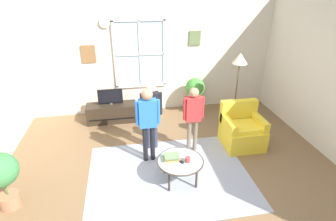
% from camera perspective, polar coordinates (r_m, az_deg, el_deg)
% --- Properties ---
extents(ground_plane, '(6.56, 6.23, 0.02)m').
position_cam_1_polar(ground_plane, '(4.70, 1.48, -14.44)').
color(ground_plane, brown).
extents(back_wall, '(5.96, 0.17, 2.81)m').
position_cam_1_polar(back_wall, '(6.62, -3.45, 11.71)').
color(back_wall, beige).
rests_on(back_wall, ground_plane).
extents(area_rug, '(2.75, 2.15, 0.01)m').
position_cam_1_polar(area_rug, '(4.75, 0.22, -13.66)').
color(area_rug, '#999EAD').
rests_on(area_rug, ground_plane).
extents(tv_stand, '(1.16, 0.43, 0.43)m').
position_cam_1_polar(tv_stand, '(6.47, -11.91, -0.46)').
color(tv_stand, '#2D2319').
rests_on(tv_stand, ground_plane).
extents(television, '(0.56, 0.08, 0.38)m').
position_cam_1_polar(television, '(6.30, -12.25, 2.91)').
color(television, '#4C4C4C').
rests_on(television, tv_stand).
extents(armchair, '(0.76, 0.74, 0.87)m').
position_cam_1_polar(armchair, '(5.59, 15.53, -4.08)').
color(armchair, yellow).
rests_on(armchair, ground_plane).
extents(coffee_table, '(0.77, 0.77, 0.41)m').
position_cam_1_polar(coffee_table, '(4.43, 2.62, -10.87)').
color(coffee_table, '#99B2B7').
rests_on(coffee_table, ground_plane).
extents(book_stack, '(0.28, 0.20, 0.08)m').
position_cam_1_polar(book_stack, '(4.41, 0.81, -9.99)').
color(book_stack, '#B5AA4A').
rests_on(book_stack, coffee_table).
extents(cup, '(0.09, 0.09, 0.09)m').
position_cam_1_polar(cup, '(4.37, 4.27, -10.42)').
color(cup, '#BF3F3F').
rests_on(cup, coffee_table).
extents(remote_near_books, '(0.10, 0.14, 0.02)m').
position_cam_1_polar(remote_near_books, '(4.39, 2.68, -10.71)').
color(remote_near_books, black).
rests_on(remote_near_books, coffee_table).
extents(person_black_shirt, '(0.42, 0.19, 1.38)m').
position_cam_1_polar(person_black_shirt, '(5.03, -3.60, 0.38)').
color(person_black_shirt, '#333851').
rests_on(person_black_shirt, ground_plane).
extents(person_red_shirt, '(0.40, 0.18, 1.33)m').
position_cam_1_polar(person_red_shirt, '(4.97, 5.41, -0.50)').
color(person_red_shirt, '#726656').
rests_on(person_red_shirt, ground_plane).
extents(person_blue_shirt, '(0.43, 0.19, 1.42)m').
position_cam_1_polar(person_blue_shirt, '(4.65, -4.33, -1.52)').
color(person_blue_shirt, black).
rests_on(person_blue_shirt, ground_plane).
extents(potted_plant_by_window, '(0.47, 0.47, 0.91)m').
position_cam_1_polar(potted_plant_by_window, '(6.66, 5.78, 3.96)').
color(potted_plant_by_window, '#9E6B4C').
rests_on(potted_plant_by_window, ground_plane).
extents(potted_plant_corner, '(0.50, 0.50, 0.92)m').
position_cam_1_polar(potted_plant_corner, '(4.50, -32.13, -11.52)').
color(potted_plant_corner, '#9E6B4C').
rests_on(potted_plant_corner, ground_plane).
extents(floor_lamp, '(0.32, 0.32, 1.71)m').
position_cam_1_polar(floor_lamp, '(5.82, 15.00, 9.13)').
color(floor_lamp, black).
rests_on(floor_lamp, ground_plane).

